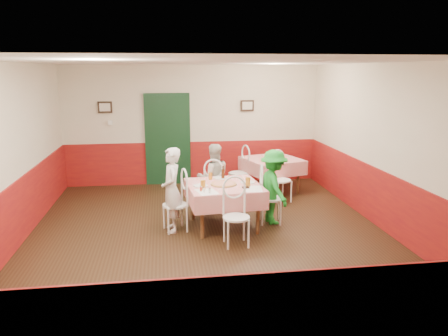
{
  "coord_description": "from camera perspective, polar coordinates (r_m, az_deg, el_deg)",
  "views": [
    {
      "loc": [
        -0.71,
        -6.82,
        2.68
      ],
      "look_at": [
        0.3,
        0.35,
        1.05
      ],
      "focal_mm": 35.0,
      "sensor_mm": 36.0,
      "label": 1
    }
  ],
  "objects": [
    {
      "name": "floor",
      "position": [
        7.36,
        -1.97,
        -8.66
      ],
      "size": [
        7.0,
        7.0,
        0.0
      ],
      "primitive_type": "plane",
      "color": "black",
      "rests_on": "ground"
    },
    {
      "name": "ceiling",
      "position": [
        6.86,
        -2.15,
        13.68
      ],
      "size": [
        7.0,
        7.0,
        0.0
      ],
      "primitive_type": "plane",
      "color": "white",
      "rests_on": "back_wall"
    },
    {
      "name": "back_wall",
      "position": [
        10.43,
        -4.1,
        5.61
      ],
      "size": [
        6.0,
        0.1,
        2.8
      ],
      "primitive_type": "cube",
      "color": "beige",
      "rests_on": "ground"
    },
    {
      "name": "front_wall",
      "position": [
        3.63,
        3.84,
        -8.01
      ],
      "size": [
        6.0,
        0.1,
        2.8
      ],
      "primitive_type": "cube",
      "color": "beige",
      "rests_on": "ground"
    },
    {
      "name": "left_wall",
      "position": [
        7.31,
        -26.15,
        1.29
      ],
      "size": [
        0.1,
        7.0,
        2.8
      ],
      "primitive_type": "cube",
      "color": "beige",
      "rests_on": "ground"
    },
    {
      "name": "right_wall",
      "position": [
        7.87,
        20.24,
        2.54
      ],
      "size": [
        0.1,
        7.0,
        2.8
      ],
      "primitive_type": "cube",
      "color": "beige",
      "rests_on": "ground"
    },
    {
      "name": "wainscot_back",
      "position": [
        10.56,
        -4.01,
        0.75
      ],
      "size": [
        6.0,
        0.03,
        1.0
      ],
      "primitive_type": "cube",
      "color": "maroon",
      "rests_on": "ground"
    },
    {
      "name": "wainscot_front",
      "position": [
        4.05,
        3.59,
        -19.93
      ],
      "size": [
        6.0,
        0.03,
        1.0
      ],
      "primitive_type": "cube",
      "color": "maroon",
      "rests_on": "ground"
    },
    {
      "name": "wainscot_left",
      "position": [
        7.51,
        -25.38,
        -5.45
      ],
      "size": [
        0.03,
        7.0,
        1.0
      ],
      "primitive_type": "cube",
      "color": "maroon",
      "rests_on": "ground"
    },
    {
      "name": "wainscot_right",
      "position": [
        8.06,
        19.65,
        -3.76
      ],
      "size": [
        0.03,
        7.0,
        1.0
      ],
      "primitive_type": "cube",
      "color": "maroon",
      "rests_on": "ground"
    },
    {
      "name": "door",
      "position": [
        10.4,
        -7.35,
        3.57
      ],
      "size": [
        0.96,
        0.06,
        2.1
      ],
      "primitive_type": "cube",
      "color": "black",
      "rests_on": "ground"
    },
    {
      "name": "picture_left",
      "position": [
        10.39,
        -15.29,
        7.67
      ],
      "size": [
        0.32,
        0.03,
        0.26
      ],
      "primitive_type": "cube",
      "color": "black",
      "rests_on": "back_wall"
    },
    {
      "name": "picture_right",
      "position": [
        10.5,
        3.05,
        8.14
      ],
      "size": [
        0.32,
        0.03,
        0.26
      ],
      "primitive_type": "cube",
      "color": "black",
      "rests_on": "back_wall"
    },
    {
      "name": "thermostat",
      "position": [
        10.41,
        -14.63,
        5.78
      ],
      "size": [
        0.1,
        0.03,
        0.1
      ],
      "primitive_type": "cube",
      "color": "white",
      "rests_on": "back_wall"
    },
    {
      "name": "main_table",
      "position": [
        7.6,
        0.0,
        -4.97
      ],
      "size": [
        1.32,
        1.32,
        0.77
      ],
      "primitive_type": "cube",
      "rotation": [
        0.0,
        0.0,
        0.09
      ],
      "color": "red",
      "rests_on": "ground"
    },
    {
      "name": "second_table",
      "position": [
        9.82,
        6.25,
        -0.96
      ],
      "size": [
        1.4,
        1.4,
        0.77
      ],
      "primitive_type": "cube",
      "rotation": [
        0.0,
        0.0,
        0.3
      ],
      "color": "red",
      "rests_on": "ground"
    },
    {
      "name": "chair_left",
      "position": [
        7.44,
        -6.42,
        -4.83
      ],
      "size": [
        0.5,
        0.5,
        0.9
      ],
      "primitive_type": null,
      "rotation": [
        0.0,
        0.0,
        -1.35
      ],
      "color": "white",
      "rests_on": "ground"
    },
    {
      "name": "chair_right",
      "position": [
        7.8,
        6.11,
        -3.99
      ],
      "size": [
        0.47,
        0.47,
        0.9
      ],
      "primitive_type": null,
      "rotation": [
        0.0,
        0.0,
        1.44
      ],
      "color": "white",
      "rests_on": "ground"
    },
    {
      "name": "chair_far",
      "position": [
        8.37,
        -1.3,
        -2.76
      ],
      "size": [
        0.48,
        0.48,
        0.9
      ],
      "primitive_type": null,
      "rotation": [
        0.0,
        0.0,
        2.97
      ],
      "color": "white",
      "rests_on": "ground"
    },
    {
      "name": "chair_near",
      "position": [
        6.79,
        1.62,
        -6.49
      ],
      "size": [
        0.44,
        0.44,
        0.9
      ],
      "primitive_type": null,
      "rotation": [
        0.0,
        0.0,
        0.04
      ],
      "color": "white",
      "rests_on": "ground"
    },
    {
      "name": "chair_second_a",
      "position": [
        9.64,
        1.94,
        -0.68
      ],
      "size": [
        0.53,
        0.53,
        0.9
      ],
      "primitive_type": null,
      "rotation": [
        0.0,
        0.0,
        -1.27
      ],
      "color": "white",
      "rests_on": "ground"
    },
    {
      "name": "chair_second_b",
      "position": [
        9.1,
        7.42,
        -1.61
      ],
      "size": [
        0.53,
        0.53,
        0.9
      ],
      "primitive_type": null,
      "rotation": [
        0.0,
        0.0,
        0.3
      ],
      "color": "white",
      "rests_on": "ground"
    },
    {
      "name": "pizza",
      "position": [
        7.47,
        -0.04,
        -2.1
      ],
      "size": [
        0.46,
        0.46,
        0.03
      ],
      "primitive_type": "cylinder",
      "rotation": [
        0.0,
        0.0,
        0.09
      ],
      "color": "#B74723",
      "rests_on": "main_table"
    },
    {
      "name": "plate_left",
      "position": [
        7.39,
        -3.08,
        -2.32
      ],
      "size": [
        0.27,
        0.27,
        0.01
      ],
      "primitive_type": "cylinder",
      "rotation": [
        0.0,
        0.0,
        0.09
      ],
      "color": "white",
      "rests_on": "main_table"
    },
    {
      "name": "plate_right",
      "position": [
        7.61,
        3.09,
        -1.88
      ],
      "size": [
        0.27,
        0.27,
        0.01
      ],
      "primitive_type": "cylinder",
      "rotation": [
        0.0,
        0.0,
        0.09
      ],
      "color": "white",
      "rests_on": "main_table"
    },
    {
      "name": "plate_far",
      "position": [
        7.91,
        -0.51,
        -1.3
      ],
      "size": [
        0.27,
        0.27,
        0.01
      ],
      "primitive_type": "cylinder",
      "rotation": [
        0.0,
        0.0,
        0.09
      ],
      "color": "white",
      "rests_on": "main_table"
    },
    {
      "name": "glass_a",
      "position": [
        7.18,
        -2.77,
        -2.21
      ],
      "size": [
        0.09,
        0.09,
        0.15
      ],
      "primitive_type": "cylinder",
      "rotation": [
        0.0,
        0.0,
        0.09
      ],
      "color": "#BF7219",
      "rests_on": "main_table"
    },
    {
      "name": "glass_b",
      "position": [
        7.36,
        3.13,
        -1.85
      ],
      "size": [
        0.09,
        0.09,
        0.15
      ],
      "primitive_type": "cylinder",
      "rotation": [
        0.0,
        0.0,
        0.09
      ],
      "color": "#BF7219",
      "rests_on": "main_table"
    },
    {
      "name": "glass_c",
      "position": [
        7.81,
        -1.79,
        -1.07
      ],
      "size": [
        0.07,
        0.07,
        0.13
      ],
      "primitive_type": "cylinder",
      "rotation": [
        0.0,
        0.0,
        0.09
      ],
      "color": "#BF7219",
      "rests_on": "main_table"
    },
    {
      "name": "beer_bottle",
      "position": [
        7.85,
        -0.14,
        -0.66
      ],
      "size": [
        0.06,
        0.06,
        0.21
      ],
      "primitive_type": "cylinder",
      "rotation": [
        0.0,
        0.0,
        0.09
      ],
      "color": "#381C0A",
      "rests_on": "main_table"
    },
    {
      "name": "shaker_a",
      "position": [
        7.01,
        -2.64,
        -2.85
      ],
      "size": [
        0.04,
        0.04,
        0.09
      ],
      "primitive_type": "cylinder",
      "rotation": [
        0.0,
        0.0,
        0.09
      ],
      "color": "silver",
      "rests_on": "main_table"
    },
    {
      "name": "shaker_b",
      "position": [
        6.95,
        -1.88,
        -2.97
      ],
      "size": [
        0.04,
        0.04,
        0.09
      ],
      "primitive_type": "cylinder",
      "rotation": [
        0.0,
        0.0,
        0.09
      ],
      "color": "silver",
      "rests_on": "main_table"
    },
    {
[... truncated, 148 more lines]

